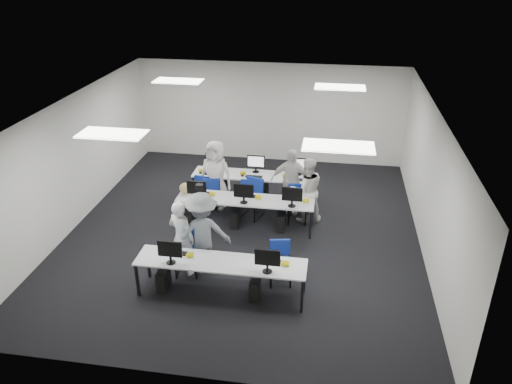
% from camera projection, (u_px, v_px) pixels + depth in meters
% --- Properties ---
extents(room, '(9.00, 9.02, 3.00)m').
position_uv_depth(room, '(243.00, 172.00, 11.04)').
color(room, black).
rests_on(room, ground).
extents(ceiling_panels, '(5.20, 4.60, 0.02)m').
position_uv_depth(ceiling_panels, '(243.00, 107.00, 10.39)').
color(ceiling_panels, white).
rests_on(ceiling_panels, room).
extents(desk_front, '(3.20, 0.70, 0.73)m').
position_uv_depth(desk_front, '(221.00, 264.00, 9.28)').
color(desk_front, silver).
rests_on(desk_front, ground).
extents(desk_mid, '(3.20, 0.70, 0.73)m').
position_uv_depth(desk_mid, '(245.00, 201.00, 11.58)').
color(desk_mid, silver).
rests_on(desk_mid, ground).
extents(desk_back, '(3.20, 0.70, 0.73)m').
position_uv_depth(desk_back, '(255.00, 177.00, 12.82)').
color(desk_back, silver).
rests_on(desk_back, ground).
extents(equipment_front, '(2.51, 0.41, 1.19)m').
position_uv_depth(equipment_front, '(211.00, 278.00, 9.43)').
color(equipment_front, '#0B4E98').
rests_on(equipment_front, desk_front).
extents(equipment_mid, '(2.91, 0.41, 1.19)m').
position_uv_depth(equipment_mid, '(237.00, 213.00, 11.73)').
color(equipment_mid, white).
rests_on(equipment_mid, desk_mid).
extents(equipment_back, '(2.91, 0.41, 1.19)m').
position_uv_depth(equipment_back, '(262.00, 188.00, 12.96)').
color(equipment_back, white).
rests_on(equipment_back, desk_back).
extents(chair_0, '(0.50, 0.54, 0.90)m').
position_uv_depth(chair_0, '(187.00, 260.00, 10.09)').
color(chair_0, navy).
rests_on(chair_0, ground).
extents(chair_1, '(0.50, 0.53, 0.86)m').
position_uv_depth(chair_1, '(280.00, 270.00, 9.81)').
color(chair_1, navy).
rests_on(chair_1, ground).
extents(chair_2, '(0.50, 0.53, 0.86)m').
position_uv_depth(chair_2, '(200.00, 200.00, 12.51)').
color(chair_2, navy).
rests_on(chair_2, ground).
extents(chair_3, '(0.61, 0.64, 0.97)m').
position_uv_depth(chair_3, '(251.00, 205.00, 12.21)').
color(chair_3, navy).
rests_on(chair_3, ground).
extents(chair_4, '(0.49, 0.52, 0.90)m').
position_uv_depth(chair_4, '(297.00, 210.00, 12.01)').
color(chair_4, navy).
rests_on(chair_4, ground).
extents(chair_5, '(0.50, 0.53, 0.86)m').
position_uv_depth(chair_5, '(213.00, 197.00, 12.68)').
color(chair_5, navy).
rests_on(chair_5, ground).
extents(chair_6, '(0.47, 0.51, 0.89)m').
position_uv_depth(chair_6, '(250.00, 199.00, 12.58)').
color(chair_6, navy).
rests_on(chair_6, ground).
extents(chair_7, '(0.49, 0.52, 0.86)m').
position_uv_depth(chair_7, '(299.00, 206.00, 12.23)').
color(chair_7, navy).
rests_on(chair_7, ground).
extents(handbag, '(0.34, 0.23, 0.27)m').
position_uv_depth(handbag, '(186.00, 188.00, 11.77)').
color(handbag, tan).
rests_on(handbag, desk_mid).
extents(student_0, '(0.70, 0.59, 1.63)m').
position_uv_depth(student_0, '(182.00, 237.00, 9.87)').
color(student_0, beige).
rests_on(student_0, ground).
extents(student_1, '(0.93, 0.81, 1.62)m').
position_uv_depth(student_1, '(307.00, 190.00, 11.81)').
color(student_1, beige).
rests_on(student_1, ground).
extents(student_2, '(0.95, 0.71, 1.76)m').
position_uv_depth(student_2, '(216.00, 175.00, 12.44)').
color(student_2, beige).
rests_on(student_2, ground).
extents(student_3, '(1.01, 0.48, 1.68)m').
position_uv_depth(student_3, '(291.00, 181.00, 12.18)').
color(student_3, beige).
rests_on(student_3, ground).
extents(photographer, '(1.28, 0.98, 1.75)m').
position_uv_depth(photographer, '(202.00, 233.00, 9.88)').
color(photographer, gray).
rests_on(photographer, ground).
extents(dslr_camera, '(0.19, 0.22, 0.10)m').
position_uv_depth(dslr_camera, '(199.00, 187.00, 9.63)').
color(dslr_camera, black).
rests_on(dslr_camera, photographer).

